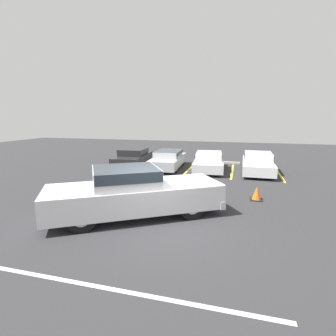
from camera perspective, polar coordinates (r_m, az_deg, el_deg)
name	(u,v)px	position (r m, az deg, el deg)	size (l,w,h in m)	color
ground_plane	(162,227)	(8.66, -1.24, -12.64)	(60.00, 60.00, 0.00)	#2D2D30
stall_stripe_a	(113,165)	(19.69, -11.84, 0.66)	(0.12, 4.86, 0.01)	yellow
stall_stripe_b	(150,167)	(18.57, -4.00, 0.26)	(0.12, 4.86, 0.01)	yellow
stall_stripe_c	(189,169)	(17.85, 4.65, -0.20)	(0.12, 4.86, 0.01)	yellow
stall_stripe_d	(232,171)	(17.56, 13.81, -0.67)	(0.12, 4.86, 0.01)	yellow
stall_stripe_e	(279,174)	(17.73, 23.03, -1.14)	(0.12, 4.86, 0.01)	yellow
aisle_stripe_foreground	(66,280)	(6.55, -21.40, -21.82)	(0.12, 9.17, 0.01)	white
pickup_truck	(135,192)	(9.34, -7.18, -5.14)	(6.23, 4.99, 1.76)	silver
parked_sedan_a	(133,157)	(19.15, -7.56, 2.49)	(2.16, 4.50, 1.23)	#232326
parked_sedan_b	(168,159)	(18.03, 0.04, 2.02)	(2.02, 4.78, 1.20)	#B7BABF
parked_sedan_c	(209,161)	(17.45, 8.85, 1.56)	(2.20, 4.54, 1.19)	silver
parked_sedan_d	(258,162)	(17.42, 18.97, 1.18)	(1.87, 4.50, 1.26)	silver
traffic_cone	(257,194)	(11.80, 18.73, -5.34)	(0.51, 0.51, 0.58)	black
wheel_stop_curb	(227,162)	(20.40, 12.76, 1.18)	(1.89, 0.20, 0.14)	#B7B2A8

